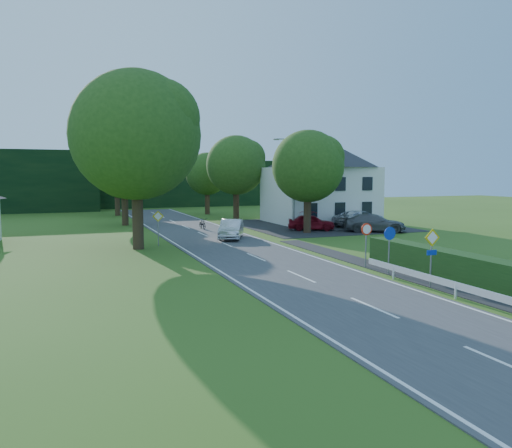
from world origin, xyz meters
name	(u,v)px	position (x,y,z in m)	size (l,w,h in m)	color
ground	(508,367)	(0.00, 0.00, 0.00)	(160.00, 160.00, 0.00)	#355719
road	(244,252)	(0.00, 20.00, 0.02)	(7.00, 80.00, 0.04)	#3D3D3F
parking_pad	(316,225)	(12.00, 33.00, 0.02)	(14.00, 16.00, 0.04)	black
line_edge_left	(194,255)	(-3.25, 20.00, 0.04)	(0.12, 80.00, 0.01)	white
line_edge_right	(291,249)	(3.25, 20.00, 0.04)	(0.12, 80.00, 0.01)	white
line_centre	(244,252)	(0.00, 20.00, 0.04)	(0.12, 80.00, 0.01)	white
tree_main	(136,160)	(-6.00, 24.00, 5.82)	(9.40, 9.40, 11.64)	#254916
tree_left_far	(124,181)	(-5.00, 40.00, 4.29)	(7.00, 7.00, 8.58)	#254916
tree_right_far	(236,178)	(7.00, 42.00, 4.54)	(7.40, 7.40, 9.09)	#254916
tree_left_back	(117,182)	(-4.50, 52.00, 4.04)	(6.60, 6.60, 8.07)	#254916
tree_right_back	(207,183)	(6.00, 50.00, 3.78)	(6.20, 6.20, 7.56)	#254916
tree_right_mid	(308,182)	(8.50, 28.00, 4.29)	(7.00, 7.00, 8.58)	#254916
treeline_right	(192,183)	(8.00, 66.00, 3.50)	(30.00, 5.00, 7.00)	black
house_white	(320,179)	(14.00, 36.00, 4.41)	(10.60, 8.40, 8.60)	white
streetlight	(293,179)	(8.06, 30.00, 4.46)	(2.03, 0.18, 8.00)	gray
sign_priority_right	(432,247)	(4.30, 7.98, 1.80)	(0.78, 0.09, 2.59)	gray
sign_roundabout	(389,241)	(4.30, 10.98, 1.67)	(0.64, 0.08, 2.37)	gray
sign_speed_limit	(366,234)	(4.30, 12.97, 1.77)	(0.64, 0.11, 2.37)	gray
sign_priority_left	(158,221)	(-4.50, 24.98, 1.72)	(0.78, 0.09, 2.44)	gray
moving_car	(231,229)	(1.30, 26.55, 0.77)	(1.54, 4.41, 1.45)	silver
motorcycle	(203,223)	(1.01, 33.77, 0.54)	(0.66, 1.89, 0.99)	black
parked_car_red	(311,222)	(9.64, 29.44, 0.73)	(1.64, 4.08, 1.39)	maroon
parked_car_silver_a	(297,215)	(11.69, 36.43, 0.80)	(1.61, 4.63, 1.52)	silver
parked_car_grey	(374,223)	(14.13, 26.50, 0.79)	(2.10, 5.17, 1.50)	#56575C
parked_car_silver_b	(360,219)	(15.30, 30.54, 0.79)	(2.48, 5.38, 1.49)	silver
parasol	(308,220)	(9.35, 29.50, 0.93)	(1.95, 1.99, 1.79)	#AD0D13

